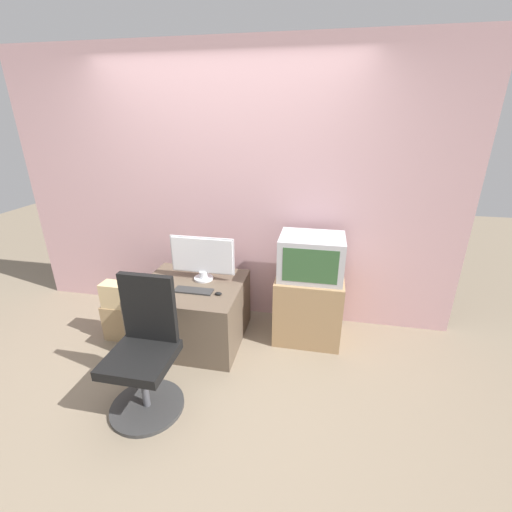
# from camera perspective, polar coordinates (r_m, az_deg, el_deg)

# --- Properties ---
(ground_plane) EXTENTS (12.00, 12.00, 0.00)m
(ground_plane) POSITION_cam_1_polar(r_m,az_deg,el_deg) (2.86, -11.40, -21.92)
(ground_plane) COLOR #7F705B
(wall_back) EXTENTS (4.40, 0.05, 2.60)m
(wall_back) POSITION_cam_1_polar(r_m,az_deg,el_deg) (3.38, -4.61, 10.70)
(wall_back) COLOR #CC9EA3
(wall_back) RESTS_ON ground_plane
(desk) EXTENTS (0.91, 0.83, 0.57)m
(desk) POSITION_cam_1_polar(r_m,az_deg,el_deg) (3.29, -10.42, -9.09)
(desk) COLOR brown
(desk) RESTS_ON ground_plane
(side_stand) EXTENTS (0.61, 0.48, 0.63)m
(side_stand) POSITION_cam_1_polar(r_m,az_deg,el_deg) (3.28, 8.66, -8.42)
(side_stand) COLOR #A37F56
(side_stand) RESTS_ON ground_plane
(main_monitor) EXTENTS (0.60, 0.18, 0.41)m
(main_monitor) POSITION_cam_1_polar(r_m,az_deg,el_deg) (3.14, -8.92, -0.31)
(main_monitor) COLOR silver
(main_monitor) RESTS_ON desk
(keyboard) EXTENTS (0.34, 0.11, 0.01)m
(keyboard) POSITION_cam_1_polar(r_m,az_deg,el_deg) (3.02, -10.37, -5.69)
(keyboard) COLOR #2D2D2D
(keyboard) RESTS_ON desk
(mouse) EXTENTS (0.06, 0.04, 0.03)m
(mouse) POSITION_cam_1_polar(r_m,az_deg,el_deg) (2.93, -6.30, -6.25)
(mouse) COLOR black
(mouse) RESTS_ON desk
(crt_tv) EXTENTS (0.56, 0.43, 0.38)m
(crt_tv) POSITION_cam_1_polar(r_m,az_deg,el_deg) (3.06, 9.20, -0.13)
(crt_tv) COLOR #B7B7BC
(crt_tv) RESTS_ON side_stand
(office_chair) EXTENTS (0.53, 0.53, 0.98)m
(office_chair) POSITION_cam_1_polar(r_m,az_deg,el_deg) (2.61, -18.04, -15.62)
(office_chair) COLOR #333333
(office_chair) RESTS_ON ground_plane
(cardboard_box_lower) EXTENTS (0.31, 0.16, 0.35)m
(cardboard_box_lower) POSITION_cam_1_polar(r_m,az_deg,el_deg) (3.53, -21.53, -10.16)
(cardboard_box_lower) COLOR #A3845B
(cardboard_box_lower) RESTS_ON ground_plane
(cardboard_box_upper) EXTENTS (0.26, 0.15, 0.23)m
(cardboard_box_upper) POSITION_cam_1_polar(r_m,az_deg,el_deg) (3.39, -22.22, -5.99)
(cardboard_box_upper) COLOR #D1B27F
(cardboard_box_upper) RESTS_ON cardboard_box_lower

